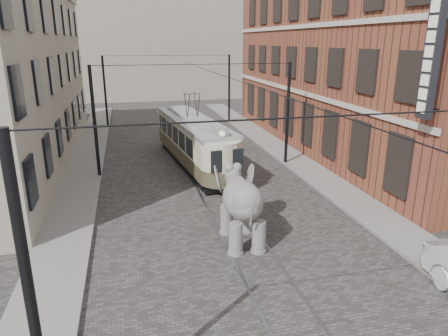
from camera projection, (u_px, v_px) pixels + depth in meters
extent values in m
plane|color=#474442|center=(225.00, 211.00, 17.97)|extent=(120.00, 120.00, 0.00)
cube|color=slate|center=(348.00, 197.00, 19.28)|extent=(2.00, 60.00, 0.15)
cube|color=slate|center=(69.00, 224.00, 16.51)|extent=(2.00, 60.00, 0.15)
cube|color=brown|center=(355.00, 59.00, 26.97)|extent=(8.00, 26.00, 12.00)
cube|color=gray|center=(153.00, 42.00, 53.03)|extent=(28.00, 10.00, 14.00)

